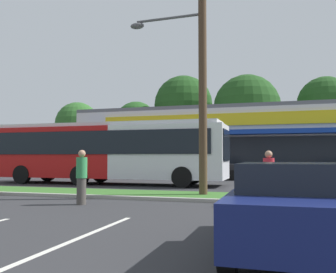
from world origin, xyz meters
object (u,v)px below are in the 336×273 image
at_px(city_bus, 107,151).
at_px(utility_pole, 198,60).
at_px(pedestrian_far, 269,178).
at_px(car_2, 213,168).
at_px(car_3, 298,206).
at_px(pedestrian_mid, 82,177).

bearing_deg(city_bus, utility_pole, -39.45).
bearing_deg(pedestrian_far, utility_pole, -154.45).
distance_m(car_2, car_3, 18.35).
xyz_separation_m(car_2, pedestrian_mid, (-1.75, -13.67, 0.09)).
relative_size(city_bus, pedestrian_mid, 7.68).
height_order(pedestrian_mid, pedestrian_far, pedestrian_mid).
xyz_separation_m(city_bus, car_2, (4.76, 5.73, -1.02)).
xyz_separation_m(city_bus, pedestrian_mid, (3.01, -7.94, -0.93)).
height_order(utility_pole, car_3, utility_pole).
distance_m(utility_pole, city_bus, 8.50).
relative_size(utility_pole, car_2, 2.22).
bearing_deg(car_2, pedestrian_mid, -97.29).
height_order(utility_pole, car_2, utility_pole).
height_order(car_2, pedestrian_mid, pedestrian_mid).
bearing_deg(pedestrian_far, pedestrian_mid, -107.13).
height_order(car_3, pedestrian_mid, pedestrian_mid).
bearing_deg(city_bus, car_2, 50.24).
xyz_separation_m(city_bus, car_3, (9.08, -12.10, -1.04)).
bearing_deg(car_2, pedestrian_far, -73.07).
relative_size(car_2, pedestrian_mid, 2.51).
relative_size(car_3, pedestrian_far, 2.55).
relative_size(car_2, car_3, 1.00).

